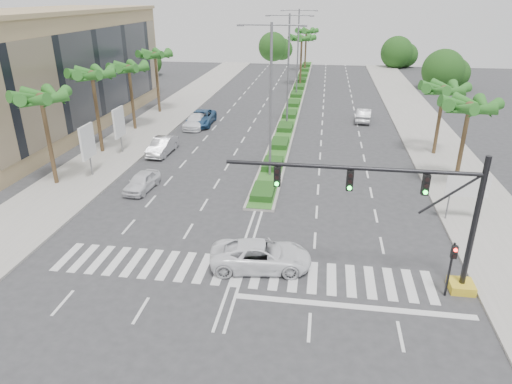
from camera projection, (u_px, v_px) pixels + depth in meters
ground at (239, 271)px, 24.80m from camera, size 160.00×160.00×0.00m
footpath_right at (446, 161)px, 40.84m from camera, size 6.00×120.00×0.15m
footpath_left at (124, 146)px, 44.97m from camera, size 6.00×120.00×0.15m
median at (296, 98)px, 65.56m from camera, size 2.20×75.00×0.20m
median_grass at (296, 97)px, 65.51m from camera, size 1.80×75.00×0.04m
building at (46, 73)px, 49.51m from camera, size 12.00×36.00×12.00m
signal_gantry at (425, 227)px, 22.16m from camera, size 12.60×1.20×7.20m
pedestrian_signal at (452, 261)px, 21.93m from camera, size 0.28×0.36×3.00m
direction_sign at (468, 187)px, 29.23m from camera, size 2.70×0.11×3.40m
billboard_near at (87, 142)px, 36.47m from camera, size 0.18×2.10×4.35m
billboard_far at (119, 123)px, 41.91m from camera, size 0.18×2.10×4.35m
palm_left_near at (41, 100)px, 33.44m from camera, size 4.57×4.68×7.55m
palm_left_mid at (92, 77)px, 40.53m from camera, size 4.57×4.68×7.95m
palm_left_far at (129, 70)px, 48.02m from camera, size 4.57×4.68×7.35m
palm_left_end at (155, 57)px, 55.12m from camera, size 4.57×4.68×7.75m
palm_right_near at (469, 109)px, 33.04m from camera, size 4.57×4.68×7.05m
palm_right_far at (444, 91)px, 40.41m from camera, size 4.57×4.68×6.75m
palm_median_a at (302, 40)px, 71.80m from camera, size 4.57×4.68×8.05m
palm_median_b at (306, 33)px, 85.40m from camera, size 4.57×4.68×8.05m
streetlight_near at (271, 94)px, 34.77m from camera, size 5.10×0.25×12.00m
streetlight_mid at (288, 65)px, 49.28m from camera, size 5.10×0.25×12.00m
streetlight_far at (298, 49)px, 63.79m from camera, size 5.10×0.25×12.00m
car_parked_a at (142, 182)px, 34.82m from camera, size 1.97×4.15×1.37m
car_parked_b at (162, 146)px, 42.68m from camera, size 1.85×4.73×1.53m
car_parked_c at (201, 118)px, 52.20m from camera, size 2.89×5.90×1.61m
car_parked_d at (195, 121)px, 51.16m from camera, size 2.12×5.01×1.44m
car_crossing at (261, 255)px, 24.86m from camera, size 5.77×3.18×1.53m
car_right at (364, 115)px, 53.63m from camera, size 2.21×4.90×1.56m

